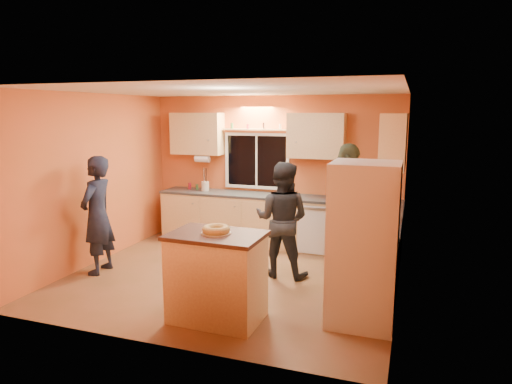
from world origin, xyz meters
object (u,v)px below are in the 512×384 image
at_px(refrigerator, 363,244).
at_px(person_center, 282,220).
at_px(island, 217,276).
at_px(person_left, 97,215).
at_px(person_right, 346,211).

relative_size(refrigerator, person_center, 1.10).
xyz_separation_m(island, person_left, (-2.25, 0.85, 0.35)).
bearing_deg(person_left, island, 63.55).
height_order(island, person_right, person_right).
bearing_deg(person_left, refrigerator, 78.48).
xyz_separation_m(refrigerator, person_left, (-3.79, 0.38, -0.05)).
relative_size(person_left, person_right, 0.90).
relative_size(island, person_right, 0.56).
relative_size(island, person_left, 0.62).
bearing_deg(person_right, person_left, 111.79).
height_order(island, person_left, person_left).
bearing_deg(refrigerator, person_right, 105.26).
distance_m(refrigerator, person_right, 1.48).
relative_size(refrigerator, person_left, 1.05).
distance_m(island, person_left, 2.43).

